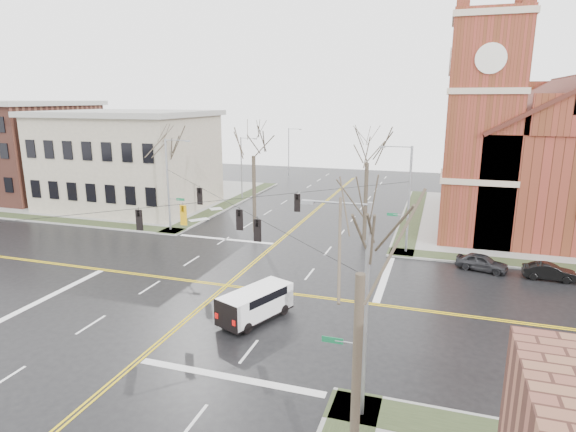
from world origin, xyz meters
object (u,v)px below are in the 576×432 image
(signal_pole_nw, at_px, (169,182))
(parked_car_b, at_px, (549,272))
(streetlight_north_b, at_px, (289,150))
(church, at_px, (558,145))
(tree_nw_near, at_px, (253,151))
(tree_nw_far, at_px, (162,153))
(tree_se, at_px, (361,261))
(signal_pole_se, at_px, (361,306))
(streetlight_north_a, at_px, (242,166))
(signal_pole_ne, at_px, (407,196))
(cargo_van, at_px, (258,301))
(parked_car_a, at_px, (482,262))
(tree_ne, at_px, (367,158))

(signal_pole_nw, xyz_separation_m, parked_car_b, (33.30, -3.18, -4.35))
(signal_pole_nw, bearing_deg, parked_car_b, -5.45)
(streetlight_north_b, xyz_separation_m, parked_car_b, (32.63, -39.68, -3.87))
(church, height_order, tree_nw_near, church)
(church, relative_size, tree_nw_far, 2.64)
(tree_se, bearing_deg, streetlight_north_b, 109.88)
(signal_pole_se, xyz_separation_m, tree_se, (0.20, -1.84, 2.50))
(streetlight_north_a, height_order, tree_se, tree_se)
(signal_pole_se, distance_m, streetlight_north_a, 45.20)
(signal_pole_ne, distance_m, parked_car_b, 11.94)
(signal_pole_nw, relative_size, cargo_van, 1.72)
(streetlight_north_a, height_order, parked_car_a, streetlight_north_a)
(tree_se, bearing_deg, signal_pole_ne, 90.47)
(signal_pole_se, relative_size, parked_car_a, 2.37)
(church, bearing_deg, parked_car_a, -114.88)
(streetlight_north_a, distance_m, parked_car_a, 34.15)
(church, bearing_deg, streetlight_north_b, 146.75)
(signal_pole_nw, xyz_separation_m, signal_pole_se, (22.64, -23.00, 0.00))
(church, height_order, streetlight_north_b, church)
(tree_ne, bearing_deg, parked_car_b, -20.56)
(signal_pole_nw, relative_size, signal_pole_se, 1.00)
(signal_pole_nw, relative_size, tree_nw_near, 0.80)
(signal_pole_se, relative_size, tree_se, 0.88)
(signal_pole_ne, height_order, tree_nw_far, tree_nw_far)
(signal_pole_ne, xyz_separation_m, signal_pole_nw, (-22.64, 0.00, 0.00))
(signal_pole_nw, bearing_deg, tree_nw_far, 133.72)
(parked_car_b, distance_m, tree_ne, 17.00)
(parked_car_b, bearing_deg, tree_nw_far, 83.47)
(signal_pole_ne, distance_m, tree_ne, 5.22)
(signal_pole_ne, xyz_separation_m, streetlight_north_b, (-21.97, 36.50, -0.48))
(streetlight_north_b, relative_size, tree_ne, 0.74)
(tree_se, bearing_deg, cargo_van, 129.29)
(streetlight_north_b, bearing_deg, parked_car_b, -50.57)
(streetlight_north_a, height_order, tree_ne, tree_ne)
(signal_pole_se, bearing_deg, tree_se, -83.69)
(streetlight_north_a, relative_size, tree_nw_far, 0.77)
(signal_pole_ne, relative_size, tree_nw_near, 0.80)
(signal_pole_se, bearing_deg, signal_pole_ne, 90.00)
(signal_pole_se, distance_m, cargo_van, 11.01)
(cargo_van, bearing_deg, tree_se, -28.34)
(signal_pole_ne, xyz_separation_m, tree_se, (0.20, -24.84, 2.50))
(signal_pole_nw, height_order, tree_ne, tree_ne)
(streetlight_north_a, xyz_separation_m, cargo_van, (14.69, -32.19, -3.37))
(tree_nw_near, bearing_deg, parked_car_b, -11.12)
(signal_pole_se, bearing_deg, church, 69.67)
(parked_car_a, bearing_deg, signal_pole_nw, 100.30)
(signal_pole_ne, height_order, tree_ne, tree_ne)
(cargo_van, bearing_deg, tree_ne, 101.28)
(parked_car_b, height_order, tree_nw_far, tree_nw_far)
(signal_pole_nw, bearing_deg, signal_pole_ne, 0.00)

